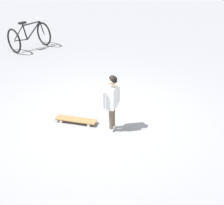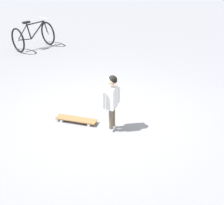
# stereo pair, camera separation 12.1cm
# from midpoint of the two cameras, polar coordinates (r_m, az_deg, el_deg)

# --- Properties ---
(ground_plane) EXTENTS (50.00, 50.00, 0.00)m
(ground_plane) POSITION_cam_midpoint_polar(r_m,az_deg,el_deg) (6.56, -1.02, -2.70)
(ground_plane) COLOR gray
(child_person) EXTENTS (0.29, 0.32, 1.06)m
(child_person) POSITION_cam_midpoint_polar(r_m,az_deg,el_deg) (5.91, 0.58, 0.91)
(child_person) COLOR brown
(child_person) RESTS_ON ground
(skateboard) EXTENTS (0.80, 0.32, 0.07)m
(skateboard) POSITION_cam_midpoint_polar(r_m,az_deg,el_deg) (6.45, -5.43, -2.81)
(skateboard) COLOR olive
(skateboard) RESTS_ON ground
(bicycle_near) EXTENTS (1.23, 1.28, 0.85)m
(bicycle_near) POSITION_cam_midpoint_polar(r_m,az_deg,el_deg) (10.56, -12.67, 10.79)
(bicycle_near) COLOR black
(bicycle_near) RESTS_ON ground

